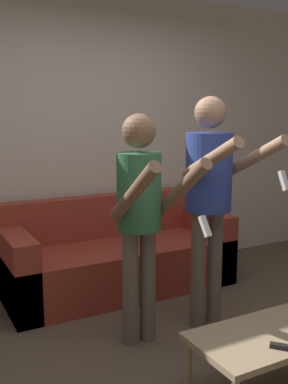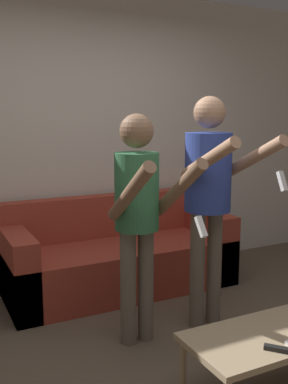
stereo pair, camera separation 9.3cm
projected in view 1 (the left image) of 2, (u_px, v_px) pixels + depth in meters
ground_plane at (196, 378)px, 2.70m from camera, size 14.00×14.00×0.00m
wall_back at (79, 138)px, 4.17m from camera, size 6.40×0.06×2.70m
couch at (118, 258)px, 4.07m from camera, size 2.03×0.81×0.82m
person_standing_left at (141, 206)px, 2.97m from camera, size 0.42×0.71×1.58m
person_standing_right at (210, 185)px, 3.22m from camera, size 0.46×0.75×1.70m
coffee_table at (281, 335)px, 2.54m from camera, size 1.06×0.49×0.37m
remote_near at (285, 347)px, 2.32m from camera, size 0.13×0.14×0.02m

